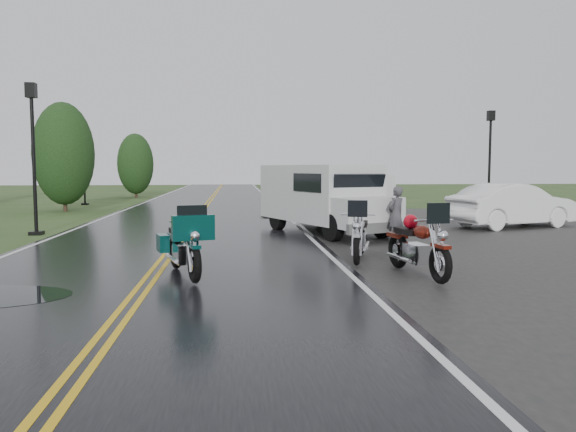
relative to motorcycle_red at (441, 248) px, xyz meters
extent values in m
plane|color=#2D471E|center=(-5.17, 1.34, -0.70)|extent=(120.00, 120.00, 0.00)
cube|color=black|center=(-5.17, 11.34, -0.68)|extent=(8.00, 100.00, 0.04)
cube|color=black|center=(5.83, 6.34, -0.69)|extent=(14.00, 24.00, 0.03)
imported|color=#444348|center=(0.81, 5.50, 0.08)|extent=(0.69, 0.64, 1.57)
imported|color=white|center=(6.07, 9.27, 0.06)|extent=(4.93, 2.97, 1.53)
camera|label=1|loc=(-3.58, -9.43, 1.40)|focal=35.00mm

